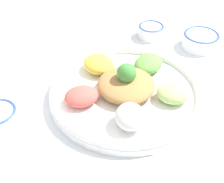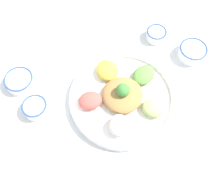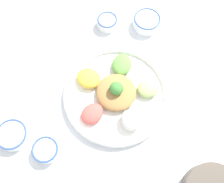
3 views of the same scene
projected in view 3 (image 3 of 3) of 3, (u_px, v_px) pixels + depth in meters
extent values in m
plane|color=white|center=(107.00, 100.00, 0.96)|extent=(2.40, 2.40, 0.00)
cylinder|color=white|center=(116.00, 95.00, 0.96)|extent=(0.38, 0.38, 0.02)
torus|color=white|center=(116.00, 94.00, 0.94)|extent=(0.38, 0.38, 0.02)
ellipsoid|color=#6BAD4C|center=(122.00, 64.00, 0.97)|extent=(0.11, 0.10, 0.04)
ellipsoid|color=yellow|center=(89.00, 78.00, 0.95)|extent=(0.12, 0.12, 0.04)
ellipsoid|color=#E55B51|center=(92.00, 114.00, 0.90)|extent=(0.10, 0.11, 0.04)
ellipsoid|color=white|center=(131.00, 120.00, 0.89)|extent=(0.09, 0.09, 0.05)
ellipsoid|color=#B7DB7A|center=(148.00, 89.00, 0.94)|extent=(0.07, 0.08, 0.04)
ellipsoid|color=#AD7F47|center=(116.00, 92.00, 0.93)|extent=(0.14, 0.14, 0.04)
sphere|color=#478E3D|center=(116.00, 88.00, 0.90)|extent=(0.05, 0.05, 0.05)
cylinder|color=white|center=(147.00, 22.00, 1.06)|extent=(0.11, 0.11, 0.04)
torus|color=#38569E|center=(147.00, 19.00, 1.04)|extent=(0.11, 0.11, 0.01)
cylinder|color=#5B3319|center=(147.00, 19.00, 1.05)|extent=(0.09, 0.09, 0.00)
cylinder|color=white|center=(13.00, 135.00, 0.90)|extent=(0.11, 0.11, 0.04)
torus|color=#38569E|center=(11.00, 134.00, 0.88)|extent=(0.11, 0.11, 0.01)
cylinder|color=maroon|center=(11.00, 134.00, 0.88)|extent=(0.09, 0.09, 0.00)
cylinder|color=white|center=(46.00, 150.00, 0.88)|extent=(0.09, 0.09, 0.04)
torus|color=#38569E|center=(45.00, 149.00, 0.86)|extent=(0.09, 0.09, 0.01)
cylinder|color=#DBB251|center=(45.00, 150.00, 0.86)|extent=(0.07, 0.07, 0.00)
cylinder|color=white|center=(107.00, 23.00, 1.07)|extent=(0.08, 0.08, 0.04)
torus|color=#38569E|center=(107.00, 20.00, 1.05)|extent=(0.08, 0.08, 0.01)
cylinder|color=#5B3319|center=(107.00, 20.00, 1.05)|extent=(0.07, 0.07, 0.00)
cube|color=white|center=(168.00, 65.00, 1.01)|extent=(0.02, 0.08, 0.01)
ellipsoid|color=white|center=(182.00, 61.00, 1.02)|extent=(0.04, 0.05, 0.01)
cube|color=white|center=(82.00, 18.00, 1.10)|extent=(0.08, 0.06, 0.01)
ellipsoid|color=white|center=(74.00, 9.00, 1.11)|extent=(0.05, 0.05, 0.01)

